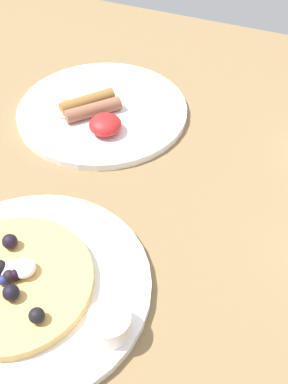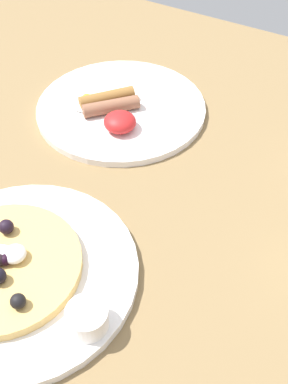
# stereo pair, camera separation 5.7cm
# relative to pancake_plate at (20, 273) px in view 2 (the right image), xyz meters

# --- Properties ---
(ground_plane) EXTENTS (1.87, 1.11, 0.03)m
(ground_plane) POSITION_rel_pancake_plate_xyz_m (0.04, 0.16, -0.02)
(ground_plane) COLOR olive
(pancake_plate) EXTENTS (0.28, 0.28, 0.01)m
(pancake_plate) POSITION_rel_pancake_plate_xyz_m (0.00, 0.00, 0.00)
(pancake_plate) COLOR white
(pancake_plate) RESTS_ON ground_plane
(pancake_with_berries) EXTENTS (0.18, 0.18, 0.03)m
(pancake_with_berries) POSITION_rel_pancake_plate_xyz_m (-0.02, -0.01, 0.01)
(pancake_with_berries) COLOR tan
(pancake_with_berries) RESTS_ON pancake_plate
(syrup_ramekin) EXTENTS (0.04, 0.04, 0.03)m
(syrup_ramekin) POSITION_rel_pancake_plate_xyz_m (0.11, -0.02, 0.02)
(syrup_ramekin) COLOR white
(syrup_ramekin) RESTS_ON pancake_plate
(breakfast_plate) EXTENTS (0.28, 0.28, 0.01)m
(breakfast_plate) POSITION_rel_pancake_plate_xyz_m (-0.07, 0.33, -0.00)
(breakfast_plate) COLOR white
(breakfast_plate) RESTS_ON ground_plane
(fried_breakfast) EXTENTS (0.14, 0.11, 0.03)m
(fried_breakfast) POSITION_rel_pancake_plate_xyz_m (-0.07, 0.30, 0.02)
(fried_breakfast) COLOR brown
(fried_breakfast) RESTS_ON breakfast_plate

